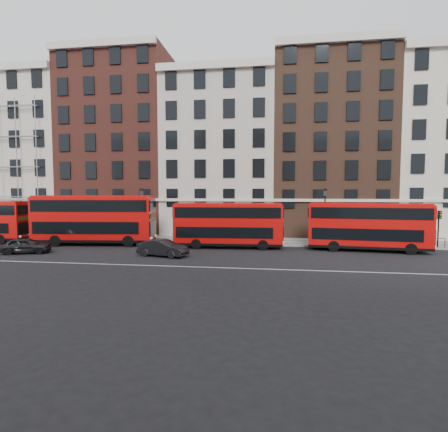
# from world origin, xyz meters

# --- Properties ---
(ground) EXTENTS (120.00, 120.00, 0.00)m
(ground) POSITION_xyz_m (0.00, 0.00, 0.00)
(ground) COLOR black
(ground) RESTS_ON ground
(pavement) EXTENTS (80.00, 5.00, 0.15)m
(pavement) POSITION_xyz_m (0.00, 10.50, 0.07)
(pavement) COLOR gray
(pavement) RESTS_ON ground
(kerb) EXTENTS (80.00, 0.30, 0.16)m
(kerb) POSITION_xyz_m (0.00, 8.00, 0.08)
(kerb) COLOR gray
(kerb) RESTS_ON ground
(road_centre_line) EXTENTS (70.00, 0.12, 0.01)m
(road_centre_line) POSITION_xyz_m (0.00, -2.00, 0.01)
(road_centre_line) COLOR white
(road_centre_line) RESTS_ON ground
(building_terrace) EXTENTS (64.00, 11.95, 22.00)m
(building_terrace) POSITION_xyz_m (-0.31, 17.88, 10.24)
(building_terrace) COLOR #B5AD9D
(building_terrace) RESTS_ON ground
(bus_b) EXTENTS (11.55, 3.93, 4.76)m
(bus_b) POSITION_xyz_m (-10.62, 6.34, 2.55)
(bus_b) COLOR #B90B09
(bus_b) RESTS_ON ground
(bus_c) EXTENTS (9.84, 2.76, 4.10)m
(bus_c) POSITION_xyz_m (2.33, 6.34, 2.20)
(bus_c) COLOR #B90B09
(bus_c) RESTS_ON ground
(bus_d) EXTENTS (10.07, 3.37, 4.15)m
(bus_d) POSITION_xyz_m (14.40, 6.35, 2.23)
(bus_d) COLOR #B90B09
(bus_d) RESTS_ON ground
(car_rear) EXTENTS (4.19, 2.67, 1.33)m
(car_rear) POSITION_xyz_m (-13.90, 1.17, 0.66)
(car_rear) COLOR black
(car_rear) RESTS_ON ground
(car_front) EXTENTS (4.31, 2.38, 1.35)m
(car_front) POSITION_xyz_m (-2.25, 1.53, 0.67)
(car_front) COLOR black
(car_front) RESTS_ON ground
(lamp_post_left) EXTENTS (0.44, 0.44, 5.33)m
(lamp_post_left) POSITION_xyz_m (-6.87, 9.11, 3.08)
(lamp_post_left) COLOR black
(lamp_post_left) RESTS_ON pavement
(lamp_post_right) EXTENTS (0.44, 0.44, 5.33)m
(lamp_post_right) POSITION_xyz_m (11.20, 8.75, 3.08)
(lamp_post_right) COLOR black
(lamp_post_right) RESTS_ON pavement
(traffic_light) EXTENTS (0.25, 0.45, 3.27)m
(traffic_light) POSITION_xyz_m (21.14, 8.63, 2.45)
(traffic_light) COLOR black
(traffic_light) RESTS_ON pavement
(iron_railings) EXTENTS (6.60, 0.06, 1.00)m
(iron_railings) POSITION_xyz_m (0.00, 12.70, 0.65)
(iron_railings) COLOR black
(iron_railings) RESTS_ON pavement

